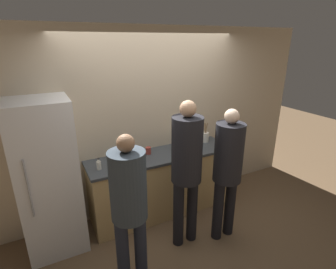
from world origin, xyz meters
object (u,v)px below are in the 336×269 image
(bottle_amber, at_px, (122,161))
(cup_white, at_px, (198,140))
(bottle_clear, at_px, (99,165))
(person_left, at_px, (129,200))
(refrigerator, at_px, (49,179))
(person_center, at_px, (187,163))
(utensil_crock, at_px, (205,137))
(person_right, at_px, (228,165))
(cup_red, at_px, (148,151))
(fruit_bowl, at_px, (183,148))

(bottle_amber, relative_size, cup_white, 2.62)
(bottle_amber, height_order, bottle_clear, bottle_amber)
(person_left, bearing_deg, refrigerator, 125.42)
(bottle_clear, bearing_deg, person_center, -36.59)
(utensil_crock, bearing_deg, cup_white, 175.78)
(person_right, distance_m, cup_red, 1.12)
(utensil_crock, xyz_separation_m, cup_white, (-0.12, 0.01, -0.03))
(person_left, relative_size, cup_white, 17.11)
(fruit_bowl, distance_m, bottle_amber, 0.94)
(refrigerator, xyz_separation_m, person_right, (1.92, -0.80, 0.09))
(bottle_amber, height_order, cup_red, bottle_amber)
(person_left, height_order, utensil_crock, person_left)
(person_center, xyz_separation_m, bottle_clear, (-0.86, 0.64, -0.11))
(utensil_crock, bearing_deg, person_right, -109.52)
(fruit_bowl, xyz_separation_m, bottle_clear, (-1.20, -0.02, 0.02))
(person_left, bearing_deg, cup_red, 58.20)
(refrigerator, relative_size, fruit_bowl, 5.86)
(person_left, height_order, cup_white, person_left)
(person_left, distance_m, bottle_clear, 0.88)
(person_left, distance_m, bottle_amber, 0.81)
(person_left, height_order, person_right, person_right)
(refrigerator, height_order, person_center, refrigerator)
(bottle_amber, bearing_deg, bottle_clear, 161.88)
(person_left, distance_m, cup_white, 1.82)
(utensil_crock, distance_m, bottle_clear, 1.69)
(refrigerator, xyz_separation_m, fruit_bowl, (1.77, -0.01, 0.04))
(fruit_bowl, height_order, bottle_clear, bottle_clear)
(cup_white, relative_size, cup_red, 0.97)
(bottle_amber, bearing_deg, fruit_bowl, 6.78)
(bottle_clear, bearing_deg, cup_red, 11.96)
(utensil_crock, relative_size, bottle_amber, 1.21)
(cup_white, bearing_deg, cup_red, -177.85)
(person_center, xyz_separation_m, fruit_bowl, (0.34, 0.66, -0.13))
(refrigerator, relative_size, cup_red, 18.61)
(person_center, relative_size, bottle_amber, 7.22)
(bottle_clear, relative_size, cup_white, 1.56)
(person_left, distance_m, person_right, 1.27)
(utensil_crock, height_order, cup_white, utensil_crock)
(person_left, height_order, cup_red, person_left)
(person_left, bearing_deg, cup_white, 35.59)
(person_left, bearing_deg, bottle_clear, 95.18)
(person_right, distance_m, fruit_bowl, 0.81)
(refrigerator, height_order, cup_red, refrigerator)
(refrigerator, xyz_separation_m, person_left, (0.65, -0.91, 0.06))
(fruit_bowl, bearing_deg, person_right, -79.13)
(person_left, xyz_separation_m, fruit_bowl, (1.12, 0.90, -0.02))
(person_left, relative_size, person_center, 0.91)
(person_left, relative_size, bottle_amber, 6.54)
(person_right, height_order, fruit_bowl, person_right)
(refrigerator, distance_m, utensil_crock, 2.26)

